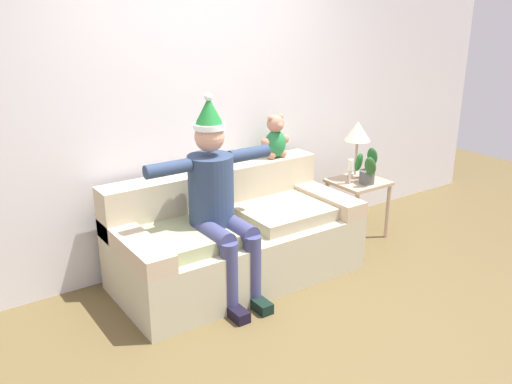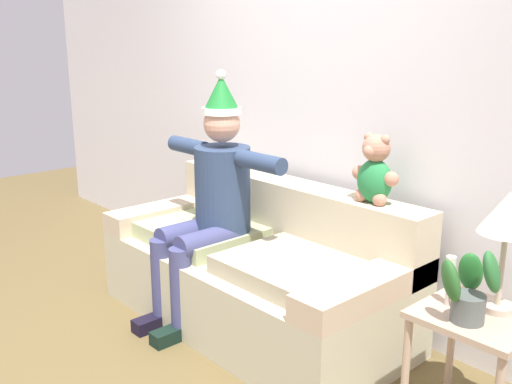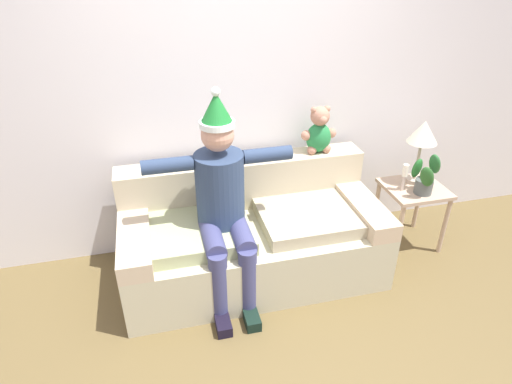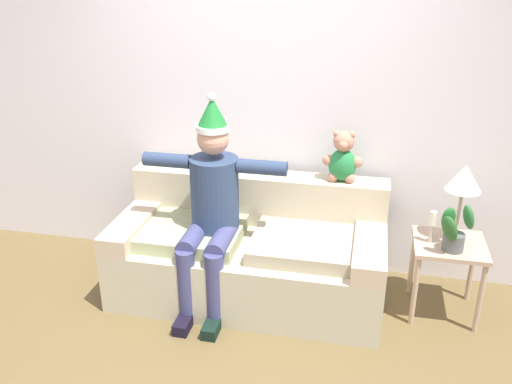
# 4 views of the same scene
# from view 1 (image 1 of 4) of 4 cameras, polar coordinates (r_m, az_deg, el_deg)

# --- Properties ---
(ground_plane) EXTENTS (10.00, 10.00, 0.00)m
(ground_plane) POSITION_cam_1_polar(r_m,az_deg,el_deg) (3.89, 6.06, -14.22)
(ground_plane) COLOR brown
(back_wall) EXTENTS (7.00, 0.10, 2.70)m
(back_wall) POSITION_cam_1_polar(r_m,az_deg,el_deg) (4.59, -6.14, 9.28)
(back_wall) COLOR silver
(back_wall) RESTS_ON ground_plane
(couch) EXTENTS (1.94, 0.92, 0.84)m
(couch) POSITION_cam_1_polar(r_m,az_deg,el_deg) (4.44, -2.28, -4.78)
(couch) COLOR #BBB696
(couch) RESTS_ON ground_plane
(person_seated) EXTENTS (1.02, 0.77, 1.53)m
(person_seated) POSITION_cam_1_polar(r_m,az_deg,el_deg) (4.03, -3.98, -0.55)
(person_seated) COLOR navy
(person_seated) RESTS_ON ground_plane
(teddy_bear) EXTENTS (0.29, 0.17, 0.38)m
(teddy_bear) POSITION_cam_1_polar(r_m,az_deg,el_deg) (4.78, 2.03, 5.57)
(teddy_bear) COLOR #257E40
(teddy_bear) RESTS_ON couch
(side_table) EXTENTS (0.48, 0.45, 0.55)m
(side_table) POSITION_cam_1_polar(r_m,az_deg,el_deg) (5.23, 10.51, 0.18)
(side_table) COLOR tan
(side_table) RESTS_ON ground_plane
(table_lamp) EXTENTS (0.24, 0.24, 0.54)m
(table_lamp) POSITION_cam_1_polar(r_m,az_deg,el_deg) (5.18, 10.47, 5.93)
(table_lamp) COLOR #C0AC97
(table_lamp) RESTS_ON side_table
(potted_plant) EXTENTS (0.27, 0.27, 0.34)m
(potted_plant) POSITION_cam_1_polar(r_m,az_deg,el_deg) (5.09, 11.43, 2.44)
(potted_plant) COLOR #525956
(potted_plant) RESTS_ON side_table
(candle_tall) EXTENTS (0.04, 0.04, 0.23)m
(candle_tall) POSITION_cam_1_polar(r_m,az_deg,el_deg) (5.05, 9.75, 2.44)
(candle_tall) COLOR beige
(candle_tall) RESTS_ON side_table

